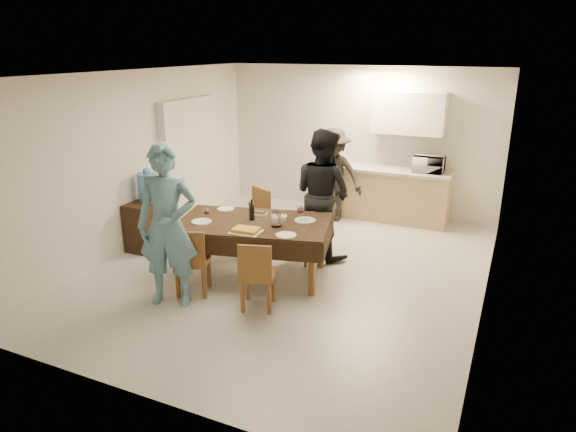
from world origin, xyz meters
name	(u,v)px	position (x,y,z in m)	size (l,w,h in m)	color
floor	(290,269)	(0.00, 0.00, 0.00)	(5.00, 6.00, 0.02)	#B4B4AF
ceiling	(291,73)	(0.00, 0.00, 2.60)	(5.00, 6.00, 0.02)	white
wall_back	(359,140)	(0.00, 3.00, 1.30)	(5.00, 0.02, 2.60)	beige
wall_front	(136,261)	(0.00, -3.00, 1.30)	(5.00, 0.02, 2.60)	beige
wall_left	(138,160)	(-2.50, 0.00, 1.30)	(0.02, 6.00, 2.60)	beige
wall_right	(497,200)	(2.50, 0.00, 1.30)	(0.02, 6.00, 2.60)	beige
stub_partition	(190,161)	(-2.42, 1.20, 1.05)	(0.15, 1.40, 2.10)	beige
kitchen_base_cabinet	(384,195)	(0.60, 2.68, 0.43)	(2.20, 0.60, 0.86)	tan
kitchen_worktop	(386,170)	(0.60, 2.68, 0.89)	(2.24, 0.64, 0.05)	#A9A9A5
upper_cabinet	(409,113)	(0.90, 2.82, 1.85)	(1.20, 0.34, 0.70)	white
dining_table	(254,224)	(-0.35, -0.39, 0.73)	(2.16, 1.57, 0.76)	black
chair_near_left	(188,255)	(-0.80, -1.22, 0.53)	(0.51, 0.53, 0.47)	brown
chair_near_right	(254,269)	(0.10, -1.22, 0.52)	(0.48, 0.49, 0.46)	brown
chair_far_left	(248,216)	(-0.80, 0.27, 0.57)	(0.57, 0.59, 0.51)	brown
chair_far_right	(305,227)	(0.10, 0.28, 0.54)	(0.54, 0.56, 0.47)	brown
console	(151,223)	(-2.28, -0.10, 0.36)	(0.39, 0.78, 0.73)	black
water_jug	(147,187)	(-2.28, -0.10, 0.94)	(0.28, 0.28, 0.42)	#4A95D1
wine_bottle	(252,210)	(-0.40, -0.34, 0.90)	(0.07, 0.07, 0.28)	black
water_pitcher	(276,219)	(0.00, -0.44, 0.86)	(0.13, 0.13, 0.19)	white
savoury_tart	(246,230)	(-0.25, -0.77, 0.78)	(0.37, 0.27, 0.05)	gold
salad_bowl	(280,218)	(-0.05, -0.21, 0.79)	(0.17, 0.17, 0.07)	silver
mushroom_dish	(260,214)	(-0.40, -0.11, 0.78)	(0.19, 0.19, 0.03)	silver
wine_glass_a	(206,215)	(-0.90, -0.64, 0.85)	(0.08, 0.08, 0.18)	white
wine_glass_b	(300,214)	(0.20, -0.14, 0.86)	(0.09, 0.09, 0.21)	white
wine_glass_c	(251,207)	(-0.55, -0.09, 0.85)	(0.08, 0.08, 0.18)	white
plate_near_left	(201,222)	(-0.95, -0.69, 0.77)	(0.26, 0.26, 0.02)	silver
plate_near_right	(286,235)	(0.25, -0.69, 0.77)	(0.25, 0.25, 0.01)	silver
plate_far_left	(226,209)	(-0.95, -0.09, 0.77)	(0.23, 0.23, 0.01)	silver
plate_far_right	(305,220)	(0.25, -0.09, 0.77)	(0.28, 0.28, 0.02)	silver
microwave	(429,164)	(1.32, 2.68, 1.05)	(0.50, 0.34, 0.27)	white
person_near	(168,226)	(-0.90, -1.44, 0.96)	(0.70, 0.46, 1.92)	#588BA6
person_far	(322,194)	(0.20, 0.66, 0.93)	(0.90, 0.70, 1.85)	black
person_kitchen	(333,175)	(-0.20, 2.23, 0.81)	(1.04, 0.60, 1.61)	black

